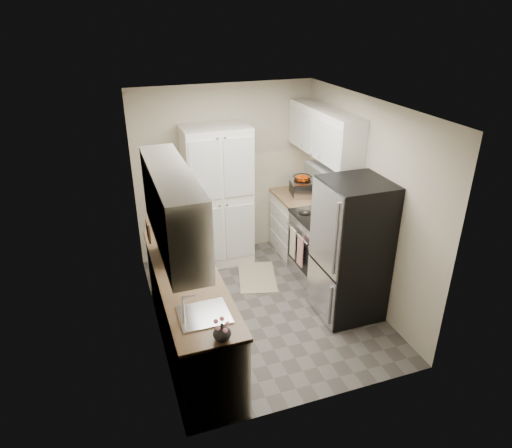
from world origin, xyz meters
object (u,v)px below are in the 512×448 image
Objects in this scene: pantry_cabinet at (218,197)px; wine_bottle at (173,228)px; microwave at (176,244)px; electric_range at (321,247)px; toaster_oven at (301,188)px; refrigerator at (351,250)px.

pantry_cabinet is 1.18m from wine_bottle.
microwave is 0.42m from wine_bottle.
electric_range is 2.11m from microwave.
wine_bottle reaches higher than toaster_oven.
toaster_oven reaches higher than electric_range.
microwave is at bearing -138.80° from toaster_oven.
microwave is 1.79× the size of wine_bottle.
wine_bottle is (-1.92, 0.84, 0.21)m from refrigerator.
wine_bottle is at bearing -7.35° from microwave.
electric_range is 2.92× the size of toaster_oven.
refrigerator is at bearing -81.50° from toaster_oven.
electric_range is 0.66× the size of refrigerator.
wine_bottle reaches higher than electric_range.
wine_bottle is at bearing 178.77° from electric_range.
microwave is 1.29× the size of toaster_oven.
toaster_oven is at bearing 87.08° from refrigerator.
electric_range is 2.26× the size of microwave.
refrigerator is 2.02m from microwave.
refrigerator reaches higher than microwave.
pantry_cabinet reaches higher than toaster_oven.
toaster_oven is at bearing -6.05° from pantry_cabinet.
pantry_cabinet is 1.77× the size of electric_range.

